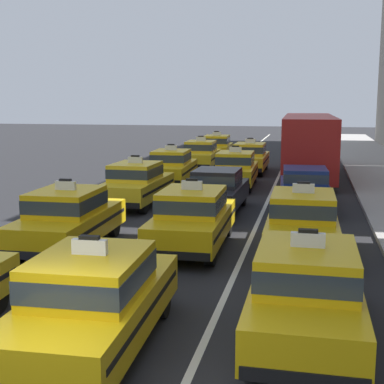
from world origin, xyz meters
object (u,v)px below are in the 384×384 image
(taxi_center_second, at_px, (193,217))
(taxi_left_second, at_px, (68,217))
(taxi_left_third, at_px, (137,183))
(bus_right_fourth, at_px, (308,142))
(taxi_left_fourth, at_px, (172,166))
(taxi_right_nearest, at_px, (306,290))
(taxi_left_fifth, at_px, (201,154))
(taxi_center_nearest, at_px, (94,299))
(taxi_center_fifth, at_px, (250,157))
(sedan_right_third, at_px, (305,187))
(taxi_left_sixth, at_px, (217,147))
(taxi_center_fourth, at_px, (235,169))
(sedan_center_third, at_px, (217,189))
(taxi_right_second, at_px, (302,221))

(taxi_center_second, bearing_deg, taxi_left_second, -167.30)
(taxi_left_third, bearing_deg, bus_right_fourth, 56.42)
(taxi_left_fourth, bearing_deg, taxi_left_third, -89.85)
(taxi_right_nearest, bearing_deg, taxi_center_second, 120.30)
(taxi_left_fourth, height_order, taxi_center_second, same)
(taxi_left_second, xyz_separation_m, taxi_left_fifth, (0.06, 18.19, 0.00))
(taxi_left_second, distance_m, taxi_center_second, 3.40)
(taxi_left_fourth, xyz_separation_m, taxi_left_fifth, (0.21, 6.21, 0.00))
(taxi_right_nearest, bearing_deg, taxi_center_nearest, -160.69)
(taxi_left_fourth, relative_size, taxi_center_nearest, 1.00)
(taxi_center_nearest, height_order, taxi_center_fifth, same)
(taxi_left_third, distance_m, taxi_center_fifth, 11.12)
(taxi_center_nearest, distance_m, sedan_right_third, 13.05)
(taxi_left_fifth, relative_size, taxi_left_sixth, 0.99)
(taxi_left_second, bearing_deg, taxi_center_fourth, 75.62)
(taxi_left_fifth, bearing_deg, sedan_center_third, -76.05)
(taxi_right_nearest, xyz_separation_m, sedan_right_third, (-0.19, 11.50, -0.03))
(taxi_center_fourth, bearing_deg, taxi_center_second, -88.34)
(taxi_center_second, distance_m, taxi_center_fourth, 10.94)
(taxi_left_third, relative_size, bus_right_fourth, 0.41)
(taxi_center_second, bearing_deg, taxi_right_nearest, -59.70)
(taxi_left_fifth, height_order, sedan_center_third, taxi_left_fifth)
(taxi_left_third, relative_size, taxi_center_fifth, 1.00)
(taxi_left_sixth, height_order, taxi_center_fifth, same)
(taxi_center_second, xyz_separation_m, sedan_right_third, (2.91, 6.18, -0.03))
(taxi_left_fifth, relative_size, taxi_center_fifth, 1.01)
(taxi_left_second, distance_m, bus_right_fourth, 17.29)
(taxi_left_sixth, relative_size, bus_right_fourth, 0.41)
(taxi_left_third, distance_m, taxi_left_sixth, 16.86)
(sedan_center_third, distance_m, sedan_right_third, 3.28)
(taxi_center_fifth, bearing_deg, taxi_center_nearest, -90.01)
(taxi_center_second, bearing_deg, sedan_center_third, 91.97)
(taxi_center_nearest, relative_size, sedan_right_third, 1.05)
(taxi_right_second, relative_size, bus_right_fourth, 0.41)
(taxi_left_sixth, height_order, sedan_right_third, taxi_left_sixth)
(taxi_right_second, bearing_deg, sedan_center_third, 122.22)
(taxi_left_second, relative_size, taxi_left_fifth, 1.00)
(taxi_center_nearest, bearing_deg, taxi_center_fourth, 90.28)
(taxi_left_fifth, relative_size, taxi_center_second, 1.01)
(taxi_center_nearest, relative_size, taxi_right_second, 1.01)
(taxi_left_third, bearing_deg, taxi_left_fifth, 89.03)
(taxi_left_second, height_order, sedan_right_third, taxi_left_second)
(taxi_center_fifth, bearing_deg, sedan_right_third, -72.84)
(taxi_right_second, bearing_deg, taxi_left_fifth, 109.67)
(taxi_center_fifth, relative_size, sedan_right_third, 1.04)
(taxi_center_fourth, xyz_separation_m, taxi_right_nearest, (3.42, -16.25, 0.00))
(taxi_left_sixth, bearing_deg, taxi_left_fourth, -91.42)
(taxi_right_second, bearing_deg, bus_right_fourth, 89.99)
(taxi_center_fifth, xyz_separation_m, bus_right_fourth, (3.18, -1.01, 0.94))
(taxi_left_sixth, height_order, taxi_center_fourth, same)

